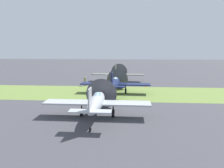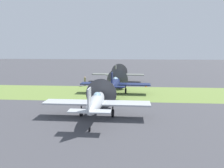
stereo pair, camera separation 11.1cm
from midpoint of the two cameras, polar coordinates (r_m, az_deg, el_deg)
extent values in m
plane|color=#424247|center=(43.79, -0.32, 0.28)|extent=(160.00, 160.00, 0.00)
cube|color=olive|center=(34.53, -1.62, -2.26)|extent=(120.00, 11.00, 0.01)
ellipsoid|color=slate|center=(45.22, 1.53, 2.62)|extent=(1.74, 7.54, 1.36)
cube|color=slate|center=(45.68, 1.58, 2.48)|extent=(10.64, 2.40, 0.15)
cube|color=slate|center=(41.74, 1.06, 3.40)|extent=(0.17, 1.21, 2.09)
cube|color=slate|center=(41.85, 1.06, 2.20)|extent=(3.57, 1.17, 0.11)
cone|color=#B7B24C|center=(49.19, 2.00, 3.19)|extent=(0.74, 0.80, 0.70)
cylinder|color=#4C4C51|center=(48.98, 1.98, 3.16)|extent=(3.52, 0.22, 3.52)
ellipsoid|color=#8CB2C6|center=(45.82, 1.61, 3.31)|extent=(0.85, 1.58, 0.77)
cylinder|color=black|center=(46.12, -0.38, 1.23)|extent=(0.28, 0.76, 0.75)
cylinder|color=black|center=(46.04, -0.38, 1.88)|extent=(0.13, 0.13, 1.06)
cylinder|color=black|center=(45.80, 3.58, 1.15)|extent=(0.28, 0.76, 0.75)
cylinder|color=black|center=(45.73, 3.58, 1.81)|extent=(0.13, 0.13, 1.06)
cylinder|color=black|center=(41.96, 1.03, 0.11)|extent=(0.15, 0.36, 0.35)
ellipsoid|color=#141E47|center=(33.58, 0.85, 0.18)|extent=(1.74, 7.58, 1.37)
cube|color=#141E47|center=(34.04, 0.93, 0.03)|extent=(10.69, 2.40, 0.15)
cube|color=#141E47|center=(30.06, 0.12, 0.99)|extent=(0.17, 1.22, 2.10)
cube|color=#141E47|center=(30.21, 0.12, -0.67)|extent=(3.58, 1.17, 0.11)
cone|color=#B7B24C|center=(37.54, 1.53, 1.19)|extent=(0.75, 0.81, 0.71)
cylinder|color=#4C4C51|center=(37.33, 1.50, 1.14)|extent=(3.54, 0.22, 3.54)
ellipsoid|color=#8CB2C6|center=(34.16, 0.97, 1.16)|extent=(0.85, 1.58, 0.77)
cylinder|color=black|center=(34.55, -1.70, -1.62)|extent=(0.28, 0.76, 0.75)
cylinder|color=black|center=(34.45, -1.71, -0.76)|extent=(0.13, 0.13, 1.06)
cylinder|color=black|center=(34.21, 3.61, -1.75)|extent=(0.28, 0.76, 0.75)
cylinder|color=black|center=(34.11, 3.62, -0.88)|extent=(0.13, 0.13, 1.06)
cylinder|color=black|center=(30.41, 0.09, -3.56)|extent=(0.15, 0.36, 0.35)
ellipsoid|color=#B2B7BC|center=(22.24, -3.97, -4.68)|extent=(1.46, 7.66, 1.39)
cube|color=#B2B7BC|center=(22.71, -3.79, -4.82)|extent=(10.81, 2.00, 0.16)
cube|color=#B2B7BC|center=(18.66, -5.65, -4.30)|extent=(0.12, 1.24, 2.14)
cube|color=#B2B7BC|center=(18.89, -5.60, -6.95)|extent=(3.61, 1.04, 0.11)
cone|color=#B7B24C|center=(26.19, -2.60, -2.47)|extent=(0.73, 0.79, 0.72)
cylinder|color=#4C4C51|center=(25.97, -2.66, -2.58)|extent=(3.60, 0.07, 3.60)
ellipsoid|color=#8CB2C6|center=(22.77, -3.72, -3.08)|extent=(0.80, 1.58, 0.79)
cylinder|color=black|center=(23.40, -7.70, -7.19)|extent=(0.25, 0.77, 0.76)
cylinder|color=black|center=(23.25, -7.73, -5.92)|extent=(0.13, 0.13, 1.08)
cylinder|color=black|center=(22.93, 0.35, -7.46)|extent=(0.25, 0.77, 0.76)
cylinder|color=black|center=(22.78, 0.35, -6.16)|extent=(0.13, 0.13, 1.08)
cylinder|color=black|center=(19.29, -5.58, -11.50)|extent=(0.14, 0.36, 0.36)
cylinder|color=#847A5B|center=(40.88, -6.85, 0.17)|extent=(0.30, 0.30, 0.88)
cylinder|color=#847A5B|center=(40.77, -6.87, 1.21)|extent=(0.38, 0.38, 0.62)
sphere|color=tan|center=(40.71, -6.88, 1.80)|extent=(0.23, 0.23, 0.23)
cylinder|color=#847A5B|center=(41.01, -6.77, 1.26)|extent=(0.11, 0.11, 0.59)
cylinder|color=#847A5B|center=(40.52, -6.98, 1.15)|extent=(0.11, 0.11, 0.59)
cone|color=orange|center=(40.04, 8.78, -0.40)|extent=(0.36, 0.36, 0.44)
camera|label=1|loc=(0.06, -89.91, 0.02)|focal=35.74mm
camera|label=2|loc=(0.06, 90.09, -0.02)|focal=35.74mm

